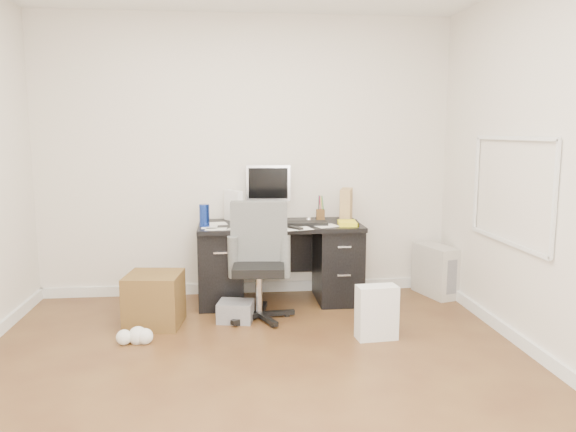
% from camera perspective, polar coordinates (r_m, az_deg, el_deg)
% --- Properties ---
extents(ground, '(4.00, 4.00, 0.00)m').
position_cam_1_polar(ground, '(3.83, -3.16, -16.10)').
color(ground, '#482917').
rests_on(ground, ground).
extents(room_shell, '(4.02, 4.02, 2.71)m').
position_cam_1_polar(room_shell, '(3.51, -2.88, 9.51)').
color(room_shell, silver).
rests_on(room_shell, ground).
extents(desk, '(1.50, 0.70, 0.75)m').
position_cam_1_polar(desk, '(5.29, -0.82, -4.51)').
color(desk, black).
rests_on(desk, ground).
extents(loose_papers, '(1.10, 0.60, 0.00)m').
position_cam_1_polar(loose_papers, '(5.16, -2.99, -0.89)').
color(loose_papers, white).
rests_on(loose_papers, desk).
extents(lcd_monitor, '(0.45, 0.28, 0.54)m').
position_cam_1_polar(lcd_monitor, '(5.42, -2.02, 2.45)').
color(lcd_monitor, silver).
rests_on(lcd_monitor, desk).
extents(keyboard, '(0.50, 0.17, 0.03)m').
position_cam_1_polar(keyboard, '(5.14, 1.22, -0.75)').
color(keyboard, black).
rests_on(keyboard, desk).
extents(computer_mouse, '(0.06, 0.06, 0.05)m').
position_cam_1_polar(computer_mouse, '(5.27, 2.12, -0.39)').
color(computer_mouse, silver).
rests_on(computer_mouse, desk).
extents(travel_mug, '(0.09, 0.09, 0.20)m').
position_cam_1_polar(travel_mug, '(5.09, -8.49, 0.05)').
color(travel_mug, '#163199').
rests_on(travel_mug, desk).
extents(white_binder, '(0.23, 0.28, 0.29)m').
position_cam_1_polar(white_binder, '(5.38, -5.57, 1.06)').
color(white_binder, white).
rests_on(white_binder, desk).
extents(magazine_file, '(0.20, 0.29, 0.31)m').
position_cam_1_polar(magazine_file, '(5.42, 5.93, 1.17)').
color(magazine_file, '#A68250').
rests_on(magazine_file, desk).
extents(pen_cup, '(0.11, 0.11, 0.24)m').
position_cam_1_polar(pen_cup, '(5.44, 3.32, 0.86)').
color(pen_cup, '#513217').
rests_on(pen_cup, desk).
extents(yellow_book, '(0.19, 0.23, 0.04)m').
position_cam_1_polar(yellow_book, '(5.15, 6.11, -0.73)').
color(yellow_book, yellow).
rests_on(yellow_book, desk).
extents(paper_remote, '(0.29, 0.25, 0.02)m').
position_cam_1_polar(paper_remote, '(4.94, 0.97, -1.20)').
color(paper_remote, white).
rests_on(paper_remote, desk).
extents(office_chair, '(0.61, 0.61, 1.00)m').
position_cam_1_polar(office_chair, '(4.80, -2.99, -4.68)').
color(office_chair, '#494C49').
rests_on(office_chair, ground).
extents(pc_tower, '(0.35, 0.53, 0.49)m').
position_cam_1_polar(pc_tower, '(5.72, 14.77, -5.38)').
color(pc_tower, '#B3AEA1').
rests_on(pc_tower, ground).
extents(shopping_bag, '(0.33, 0.25, 0.42)m').
position_cam_1_polar(shopping_bag, '(4.46, 9.00, -9.64)').
color(shopping_bag, silver).
rests_on(shopping_bag, ground).
extents(wicker_basket, '(0.49, 0.49, 0.44)m').
position_cam_1_polar(wicker_basket, '(4.83, -13.42, -8.26)').
color(wicker_basket, '#503818').
rests_on(wicker_basket, ground).
extents(desk_printer, '(0.33, 0.29, 0.17)m').
position_cam_1_polar(desk_printer, '(4.86, -5.34, -9.61)').
color(desk_printer, slate).
rests_on(desk_printer, ground).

